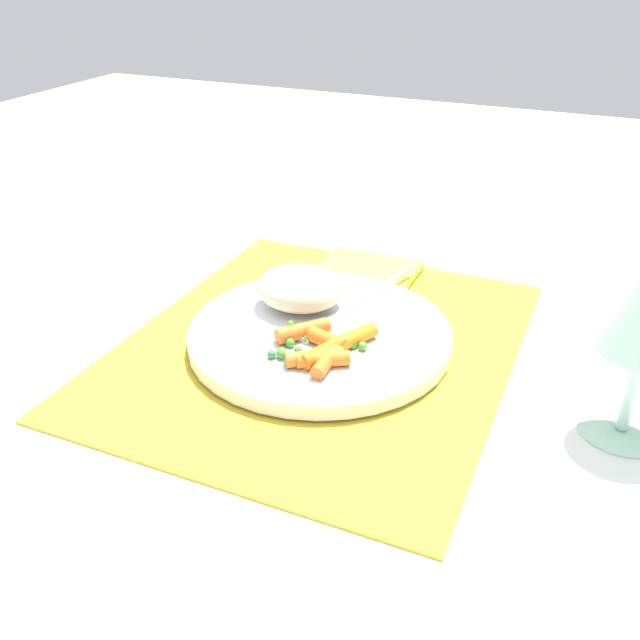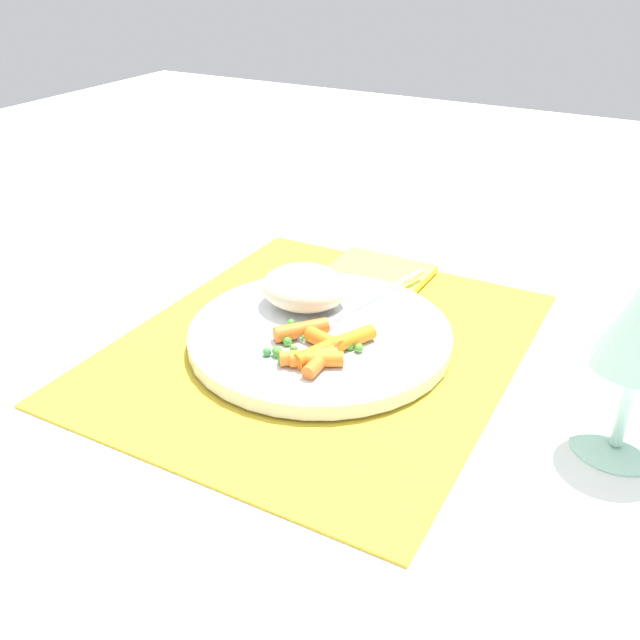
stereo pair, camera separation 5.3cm
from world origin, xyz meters
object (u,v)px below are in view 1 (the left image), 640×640
(rice_mound, at_px, (300,288))
(napkin, at_px, (367,270))
(plate, at_px, (320,335))
(fork, at_px, (349,308))
(carrot_portion, at_px, (324,347))

(rice_mound, height_order, napkin, rice_mound)
(plate, distance_m, fork, 0.05)
(plate, relative_size, rice_mound, 2.86)
(fork, distance_m, napkin, 0.13)
(plate, relative_size, napkin, 2.25)
(fork, bearing_deg, plate, -14.25)
(plate, height_order, rice_mound, rice_mound)
(rice_mound, bearing_deg, plate, 46.49)
(carrot_portion, relative_size, fork, 0.48)
(rice_mound, xyz_separation_m, napkin, (-0.14, 0.03, -0.03))
(plate, height_order, fork, fork)
(rice_mound, relative_size, carrot_portion, 0.95)
(fork, bearing_deg, napkin, -168.74)
(rice_mound, bearing_deg, carrot_portion, 37.77)
(plate, distance_m, napkin, 0.18)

